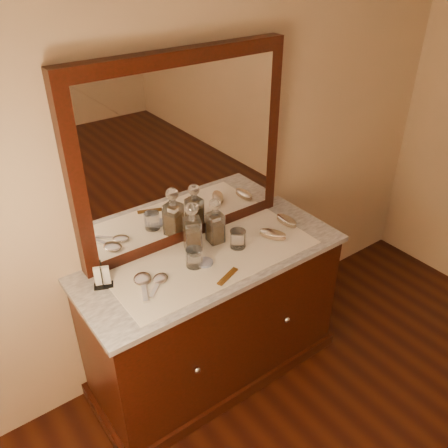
{
  "coord_description": "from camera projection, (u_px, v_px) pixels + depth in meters",
  "views": [
    {
      "loc": [
        -1.13,
        0.31,
        2.3
      ],
      "look_at": [
        0.0,
        1.85,
        1.1
      ],
      "focal_mm": 37.68,
      "sensor_mm": 36.0,
      "label": 1
    }
  ],
  "objects": [
    {
      "name": "brush_near",
      "position": [
        273.0,
        234.0,
        2.59
      ],
      "size": [
        0.13,
        0.17,
        0.04
      ],
      "color": "#8B6F55",
      "rests_on": "lace_runner"
    },
    {
      "name": "tumblers",
      "position": [
        217.0,
        248.0,
        2.43
      ],
      "size": [
        0.37,
        0.09,
        0.1
      ],
      "color": "white",
      "rests_on": "lace_runner"
    },
    {
      "name": "napkin_rack",
      "position": [
        102.0,
        277.0,
        2.22
      ],
      "size": [
        0.1,
        0.09,
        0.14
      ],
      "color": "black",
      "rests_on": "marble_top"
    },
    {
      "name": "knob_left",
      "position": [
        197.0,
        370.0,
        2.32
      ],
      "size": [
        0.04,
        0.04,
        0.04
      ],
      "primitive_type": "sphere",
      "color": "silver",
      "rests_on": "dresser_cabinet"
    },
    {
      "name": "pin_dish",
      "position": [
        205.0,
        262.0,
        2.39
      ],
      "size": [
        0.1,
        0.1,
        0.01
      ],
      "primitive_type": "cylinder",
      "rotation": [
        0.0,
        0.0,
        -0.21
      ],
      "color": "white",
      "rests_on": "lace_runner"
    },
    {
      "name": "hand_mirror_outer",
      "position": [
        143.0,
        281.0,
        2.26
      ],
      "size": [
        0.14,
        0.23,
        0.02
      ],
      "color": "silver",
      "rests_on": "lace_runner"
    },
    {
      "name": "hand_mirror_inner",
      "position": [
        159.0,
        280.0,
        2.27
      ],
      "size": [
        0.17,
        0.16,
        0.02
      ],
      "color": "silver",
      "rests_on": "lace_runner"
    },
    {
      "name": "dresser_cabinet",
      "position": [
        214.0,
        318.0,
        2.69
      ],
      "size": [
        1.4,
        0.55,
        0.82
      ],
      "primitive_type": "cube",
      "color": "black",
      "rests_on": "floor"
    },
    {
      "name": "dresser_plinth",
      "position": [
        214.0,
        363.0,
        2.89
      ],
      "size": [
        1.46,
        0.59,
        0.08
      ],
      "primitive_type": "cube",
      "color": "black",
      "rests_on": "floor"
    },
    {
      "name": "lace_runner",
      "position": [
        215.0,
        258.0,
        2.44
      ],
      "size": [
        1.1,
        0.45,
        0.0
      ],
      "primitive_type": "cube",
      "color": "white",
      "rests_on": "marble_top"
    },
    {
      "name": "mirror_glass",
      "position": [
        187.0,
        155.0,
        2.34
      ],
      "size": [
        1.06,
        0.01,
        0.86
      ],
      "primitive_type": "cube",
      "color": "white",
      "rests_on": "marble_top"
    },
    {
      "name": "decanter_right",
      "position": [
        215.0,
        225.0,
        2.52
      ],
      "size": [
        0.09,
        0.09,
        0.26
      ],
      "color": "brown",
      "rests_on": "lace_runner"
    },
    {
      "name": "mirror_frame",
      "position": [
        183.0,
        153.0,
        2.36
      ],
      "size": [
        1.2,
        0.08,
        1.0
      ],
      "primitive_type": "cube",
      "color": "black",
      "rests_on": "marble_top"
    },
    {
      "name": "marble_top",
      "position": [
        213.0,
        259.0,
        2.47
      ],
      "size": [
        1.44,
        0.59,
        0.03
      ],
      "primitive_type": "cube",
      "color": "white",
      "rests_on": "dresser_cabinet"
    },
    {
      "name": "decanter_left",
      "position": [
        192.0,
        232.0,
        2.45
      ],
      "size": [
        0.11,
        0.11,
        0.29
      ],
      "color": "brown",
      "rests_on": "lace_runner"
    },
    {
      "name": "brush_far",
      "position": [
        286.0,
        221.0,
        2.71
      ],
      "size": [
        0.07,
        0.15,
        0.04
      ],
      "color": "#8B6F55",
      "rests_on": "lace_runner"
    },
    {
      "name": "comb",
      "position": [
        228.0,
        276.0,
        2.3
      ],
      "size": [
        0.15,
        0.08,
        0.01
      ],
      "primitive_type": "cube",
      "rotation": [
        0.0,
        0.0,
        0.37
      ],
      "color": "brown",
      "rests_on": "lace_runner"
    },
    {
      "name": "knob_right",
      "position": [
        287.0,
        320.0,
        2.62
      ],
      "size": [
        0.04,
        0.04,
        0.04
      ],
      "primitive_type": "sphere",
      "color": "silver",
      "rests_on": "dresser_cabinet"
    }
  ]
}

